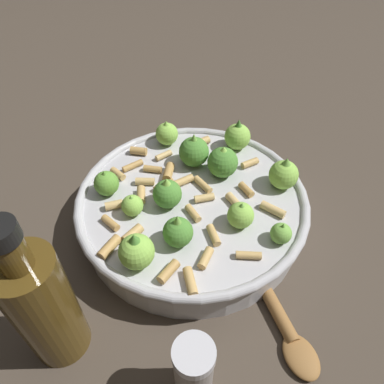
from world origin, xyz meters
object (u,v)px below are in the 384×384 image
(pepper_shaker, at_px, (194,371))
(olive_oil_bottle, at_px, (43,305))
(wooden_spoon, at_px, (268,295))
(cooking_pan, at_px, (193,204))

(pepper_shaker, bearing_deg, olive_oil_bottle, -55.46)
(pepper_shaker, height_order, wooden_spoon, pepper_shaker)
(olive_oil_bottle, xyz_separation_m, wooden_spoon, (-0.22, 0.10, -0.08))
(cooking_pan, bearing_deg, pepper_shaker, 52.92)
(olive_oil_bottle, distance_m, wooden_spoon, 0.26)
(pepper_shaker, bearing_deg, wooden_spoon, -169.51)
(cooking_pan, relative_size, wooden_spoon, 1.39)
(pepper_shaker, xyz_separation_m, wooden_spoon, (-0.13, -0.02, -0.04))
(wooden_spoon, bearing_deg, cooking_pan, -91.26)
(cooking_pan, height_order, pepper_shaker, cooking_pan)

